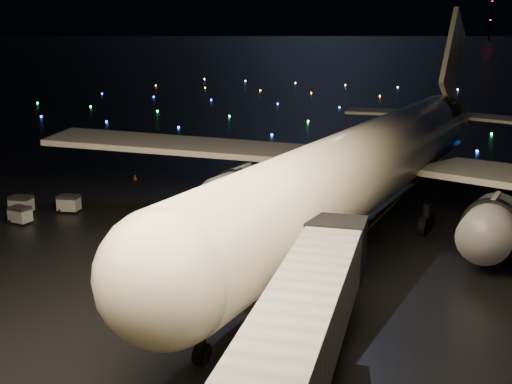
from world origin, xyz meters
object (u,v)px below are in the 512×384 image
(crew_c, at_px, (135,224))
(airliner, at_px, (383,115))
(baggage_cart_0, at_px, (20,215))
(baggage_cart_2, at_px, (21,205))
(belt_loader, at_px, (242,267))
(baggage_cart_1, at_px, (69,204))

(crew_c, bearing_deg, airliner, 89.59)
(baggage_cart_0, distance_m, baggage_cart_2, 3.28)
(belt_loader, height_order, baggage_cart_2, belt_loader)
(belt_loader, bearing_deg, airliner, 86.21)
(crew_c, xyz_separation_m, baggage_cart_2, (-13.27, 0.61, -0.11))
(crew_c, height_order, baggage_cart_2, crew_c)
(airliner, bearing_deg, baggage_cart_1, -156.38)
(airliner, relative_size, crew_c, 35.93)
(crew_c, bearing_deg, baggage_cart_2, -130.72)
(baggage_cart_1, xyz_separation_m, baggage_cart_2, (-3.64, -2.27, 0.02))
(baggage_cart_0, relative_size, baggage_cart_1, 0.95)
(baggage_cart_1, bearing_deg, belt_loader, -37.43)
(baggage_cart_0, bearing_deg, crew_c, 10.99)
(airliner, distance_m, baggage_cart_0, 32.89)
(belt_loader, bearing_deg, baggage_cart_0, 177.95)
(baggage_cart_1, bearing_deg, crew_c, -32.78)
(baggage_cart_2, bearing_deg, baggage_cart_0, -59.25)
(belt_loader, xyz_separation_m, crew_c, (-13.06, 5.97, -0.56))
(belt_loader, height_order, crew_c, belt_loader)
(crew_c, height_order, baggage_cart_0, crew_c)
(airliner, bearing_deg, belt_loader, -99.07)
(belt_loader, distance_m, baggage_cart_1, 24.36)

